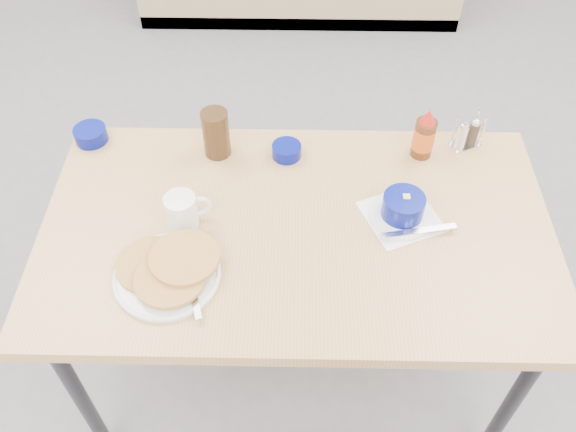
{
  "coord_description": "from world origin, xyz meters",
  "views": [
    {
      "loc": [
        -0.0,
        -0.82,
        2.03
      ],
      "look_at": [
        -0.02,
        0.23,
        0.82
      ],
      "focal_mm": 38.0,
      "sensor_mm": 36.0,
      "label": 1
    }
  ],
  "objects_px": {
    "coffee_mug": "(183,210)",
    "butter_bowl": "(287,151)",
    "grits_setting": "(403,209)",
    "creamer_bowl": "(91,135)",
    "dining_table": "(297,240)",
    "syrup_bottle": "(424,136)",
    "amber_tumbler": "(216,133)",
    "pancake_plate": "(168,271)",
    "condiment_caddy": "(467,135)"
  },
  "relations": [
    {
      "from": "creamer_bowl",
      "to": "butter_bowl",
      "type": "distance_m",
      "value": 0.61
    },
    {
      "from": "condiment_caddy",
      "to": "syrup_bottle",
      "type": "distance_m",
      "value": 0.15
    },
    {
      "from": "creamer_bowl",
      "to": "butter_bowl",
      "type": "xyz_separation_m",
      "value": [
        0.61,
        -0.06,
        -0.0
      ]
    },
    {
      "from": "creamer_bowl",
      "to": "amber_tumbler",
      "type": "relative_size",
      "value": 0.66
    },
    {
      "from": "dining_table",
      "to": "creamer_bowl",
      "type": "distance_m",
      "value": 0.73
    },
    {
      "from": "grits_setting",
      "to": "amber_tumbler",
      "type": "height_order",
      "value": "amber_tumbler"
    },
    {
      "from": "coffee_mug",
      "to": "condiment_caddy",
      "type": "height_order",
      "value": "condiment_caddy"
    },
    {
      "from": "butter_bowl",
      "to": "amber_tumbler",
      "type": "distance_m",
      "value": 0.22
    },
    {
      "from": "coffee_mug",
      "to": "grits_setting",
      "type": "bearing_deg",
      "value": 2.88
    },
    {
      "from": "pancake_plate",
      "to": "coffee_mug",
      "type": "relative_size",
      "value": 2.18
    },
    {
      "from": "amber_tumbler",
      "to": "syrup_bottle",
      "type": "bearing_deg",
      "value": 0.39
    },
    {
      "from": "dining_table",
      "to": "butter_bowl",
      "type": "relative_size",
      "value": 15.78
    },
    {
      "from": "dining_table",
      "to": "amber_tumbler",
      "type": "bearing_deg",
      "value": 129.82
    },
    {
      "from": "pancake_plate",
      "to": "amber_tumbler",
      "type": "bearing_deg",
      "value": 79.94
    },
    {
      "from": "coffee_mug",
      "to": "grits_setting",
      "type": "relative_size",
      "value": 0.46
    },
    {
      "from": "grits_setting",
      "to": "creamer_bowl",
      "type": "xyz_separation_m",
      "value": [
        -0.93,
        0.3,
        -0.01
      ]
    },
    {
      "from": "butter_bowl",
      "to": "syrup_bottle",
      "type": "relative_size",
      "value": 0.53
    },
    {
      "from": "creamer_bowl",
      "to": "grits_setting",
      "type": "bearing_deg",
      "value": -18.05
    },
    {
      "from": "syrup_bottle",
      "to": "coffee_mug",
      "type": "bearing_deg",
      "value": -157.01
    },
    {
      "from": "coffee_mug",
      "to": "butter_bowl",
      "type": "relative_size",
      "value": 1.4
    },
    {
      "from": "dining_table",
      "to": "butter_bowl",
      "type": "distance_m",
      "value": 0.29
    },
    {
      "from": "pancake_plate",
      "to": "butter_bowl",
      "type": "height_order",
      "value": "pancake_plate"
    },
    {
      "from": "pancake_plate",
      "to": "butter_bowl",
      "type": "xyz_separation_m",
      "value": [
        0.29,
        0.45,
        -0.0
      ]
    },
    {
      "from": "creamer_bowl",
      "to": "coffee_mug",
      "type": "bearing_deg",
      "value": -44.92
    },
    {
      "from": "dining_table",
      "to": "pancake_plate",
      "type": "distance_m",
      "value": 0.38
    },
    {
      "from": "dining_table",
      "to": "amber_tumbler",
      "type": "distance_m",
      "value": 0.4
    },
    {
      "from": "grits_setting",
      "to": "syrup_bottle",
      "type": "relative_size",
      "value": 1.59
    },
    {
      "from": "creamer_bowl",
      "to": "condiment_caddy",
      "type": "relative_size",
      "value": 0.92
    },
    {
      "from": "creamer_bowl",
      "to": "butter_bowl",
      "type": "relative_size",
      "value": 1.13
    },
    {
      "from": "coffee_mug",
      "to": "creamer_bowl",
      "type": "distance_m",
      "value": 0.47
    },
    {
      "from": "coffee_mug",
      "to": "syrup_bottle",
      "type": "xyz_separation_m",
      "value": [
        0.68,
        0.29,
        0.02
      ]
    },
    {
      "from": "dining_table",
      "to": "grits_setting",
      "type": "distance_m",
      "value": 0.31
    },
    {
      "from": "creamer_bowl",
      "to": "syrup_bottle",
      "type": "height_order",
      "value": "syrup_bottle"
    },
    {
      "from": "dining_table",
      "to": "grits_setting",
      "type": "bearing_deg",
      "value": 7.4
    },
    {
      "from": "grits_setting",
      "to": "syrup_bottle",
      "type": "distance_m",
      "value": 0.27
    },
    {
      "from": "condiment_caddy",
      "to": "syrup_bottle",
      "type": "xyz_separation_m",
      "value": [
        -0.14,
        -0.04,
        0.03
      ]
    },
    {
      "from": "dining_table",
      "to": "condiment_caddy",
      "type": "height_order",
      "value": "condiment_caddy"
    },
    {
      "from": "coffee_mug",
      "to": "amber_tumbler",
      "type": "height_order",
      "value": "amber_tumbler"
    },
    {
      "from": "dining_table",
      "to": "coffee_mug",
      "type": "height_order",
      "value": "coffee_mug"
    },
    {
      "from": "butter_bowl",
      "to": "amber_tumbler",
      "type": "xyz_separation_m",
      "value": [
        -0.21,
        0.01,
        0.06
      ]
    },
    {
      "from": "creamer_bowl",
      "to": "pancake_plate",
      "type": "bearing_deg",
      "value": -58.36
    },
    {
      "from": "dining_table",
      "to": "condiment_caddy",
      "type": "distance_m",
      "value": 0.62
    },
    {
      "from": "pancake_plate",
      "to": "condiment_caddy",
      "type": "relative_size",
      "value": 2.48
    },
    {
      "from": "grits_setting",
      "to": "creamer_bowl",
      "type": "distance_m",
      "value": 0.98
    },
    {
      "from": "condiment_caddy",
      "to": "pancake_plate",
      "type": "bearing_deg",
      "value": -173.06
    },
    {
      "from": "coffee_mug",
      "to": "amber_tumbler",
      "type": "xyz_separation_m",
      "value": [
        0.06,
        0.28,
        0.03
      ]
    },
    {
      "from": "dining_table",
      "to": "pancake_plate",
      "type": "relative_size",
      "value": 5.17
    },
    {
      "from": "grits_setting",
      "to": "butter_bowl",
      "type": "relative_size",
      "value": 3.02
    },
    {
      "from": "creamer_bowl",
      "to": "syrup_bottle",
      "type": "bearing_deg",
      "value": -2.5
    },
    {
      "from": "creamer_bowl",
      "to": "dining_table",
      "type": "bearing_deg",
      "value": -27.98
    }
  ]
}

